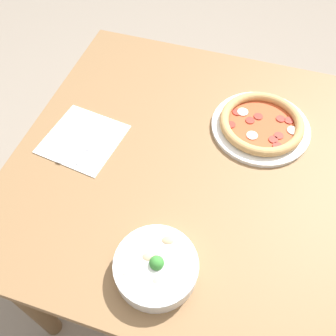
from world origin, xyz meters
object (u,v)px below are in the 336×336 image
(pizza, at_px, (261,125))
(fork, at_px, (93,140))
(knife, at_px, (76,134))
(bowl, at_px, (156,266))

(pizza, bearing_deg, fork, 23.35)
(fork, bearing_deg, knife, -96.11)
(bowl, bearing_deg, knife, -41.91)
(pizza, bearing_deg, knife, 20.32)
(fork, bearing_deg, pizza, 114.16)
(bowl, distance_m, knife, 0.46)
(knife, bearing_deg, fork, 83.89)
(bowl, xyz_separation_m, knife, (0.34, -0.31, -0.02))
(pizza, height_order, fork, pizza)
(pizza, height_order, bowl, bowl)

